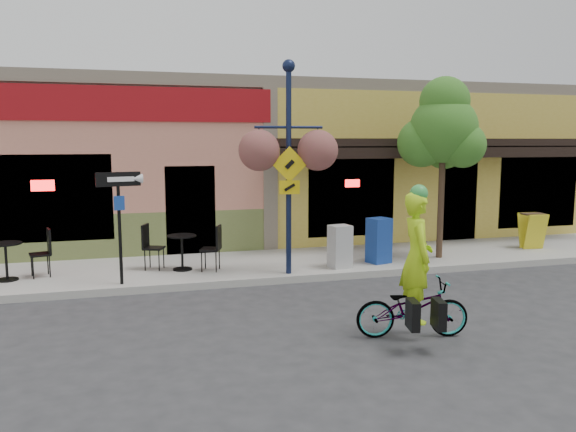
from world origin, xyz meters
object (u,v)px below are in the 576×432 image
object	(u,v)px
bicycle	(412,308)
one_way_sign	(120,229)
building	(270,161)
street_tree	(442,167)
lamp_post	(289,169)
newspaper_box_grey	(340,246)
cyclist_rider	(416,274)
newspaper_box_blue	(379,240)

from	to	relation	value
bicycle	one_way_sign	distance (m)	5.72
building	street_tree	distance (m)	6.66
lamp_post	street_tree	size ratio (longest dim) A/B	1.02
newspaper_box_grey	street_tree	world-z (taller)	street_tree
bicycle	one_way_sign	world-z (taller)	one_way_sign
newspaper_box_grey	cyclist_rider	bearing A→B (deg)	-104.28
building	bicycle	xyz separation A→B (m)	(-0.40, -10.51, -1.81)
newspaper_box_blue	cyclist_rider	bearing A→B (deg)	-124.23
building	one_way_sign	size ratio (longest dim) A/B	8.38
lamp_post	one_way_sign	distance (m)	3.53
lamp_post	newspaper_box_blue	world-z (taller)	lamp_post
building	cyclist_rider	world-z (taller)	building
lamp_post	newspaper_box_grey	xyz separation A→B (m)	(1.23, 0.23, -1.72)
cyclist_rider	street_tree	xyz separation A→B (m)	(2.99, 4.39, 1.33)
bicycle	newspaper_box_grey	bearing A→B (deg)	6.61
newspaper_box_blue	newspaper_box_grey	size ratio (longest dim) A/B	1.10
lamp_post	newspaper_box_grey	size ratio (longest dim) A/B	4.71
building	bicycle	bearing A→B (deg)	-92.20
newspaper_box_grey	street_tree	xyz separation A→B (m)	(2.66, 0.37, 1.67)
lamp_post	bicycle	bearing A→B (deg)	-71.07
lamp_post	street_tree	world-z (taller)	lamp_post
bicycle	cyclist_rider	bearing A→B (deg)	-77.99
newspaper_box_blue	lamp_post	bearing A→B (deg)	174.78
cyclist_rider	lamp_post	size ratio (longest dim) A/B	0.44
one_way_sign	newspaper_box_blue	size ratio (longest dim) A/B	2.12
building	street_tree	xyz separation A→B (m)	(2.63, -6.12, 0.04)
bicycle	cyclist_rider	xyz separation A→B (m)	(0.05, 0.00, 0.52)
bicycle	lamp_post	world-z (taller)	lamp_post
cyclist_rider	street_tree	world-z (taller)	street_tree
cyclist_rider	newspaper_box_grey	xyz separation A→B (m)	(0.33, 4.02, -0.35)
newspaper_box_blue	building	bearing A→B (deg)	82.48
cyclist_rider	one_way_sign	distance (m)	5.71
bicycle	newspaper_box_blue	bearing A→B (deg)	-6.28
one_way_sign	street_tree	bearing A→B (deg)	-7.78
cyclist_rider	street_tree	distance (m)	5.47
newspaper_box_grey	building	bearing A→B (deg)	80.19
building	cyclist_rider	xyz separation A→B (m)	(-0.35, -10.51, -1.29)
building	one_way_sign	bearing A→B (deg)	-124.47
newspaper_box_blue	street_tree	distance (m)	2.31
one_way_sign	street_tree	world-z (taller)	street_tree
bicycle	lamp_post	xyz separation A→B (m)	(-0.85, 3.79, 1.90)
building	newspaper_box_blue	world-z (taller)	building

